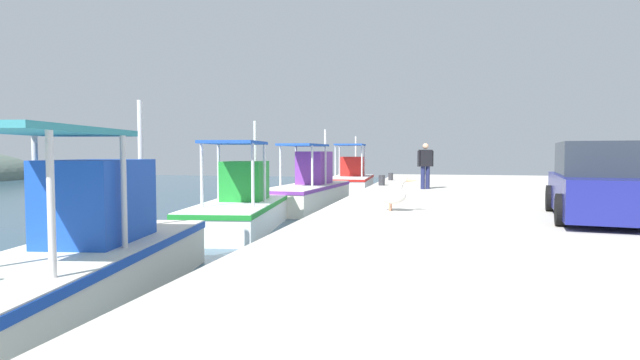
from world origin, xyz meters
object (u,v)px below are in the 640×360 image
(fishing_boat_fourth, at_px, (309,190))
(mooring_bollard_nearest, at_px, (382,180))
(fisherman_standing, at_px, (425,164))
(pelican, at_px, (392,194))
(mooring_bollard_second, at_px, (391,177))
(fishing_boat_second, at_px, (75,260))
(fishing_boat_third, at_px, (240,207))
(fishing_boat_fifth, at_px, (352,180))
(parked_car, at_px, (602,184))

(fishing_boat_fourth, relative_size, mooring_bollard_nearest, 15.03)
(fishing_boat_fourth, bearing_deg, fisherman_standing, -86.75)
(pelican, bearing_deg, fisherman_standing, -4.35)
(mooring_bollard_second, bearing_deg, mooring_bollard_nearest, -180.00)
(fishing_boat_fourth, bearing_deg, fishing_boat_second, 179.98)
(fishing_boat_fourth, distance_m, mooring_bollard_nearest, 3.25)
(fishing_boat_third, xyz_separation_m, fishing_boat_fourth, (5.71, -0.53, 0.09))
(fishing_boat_fifth, bearing_deg, mooring_bollard_nearest, -159.28)
(fisherman_standing, distance_m, parked_car, 8.78)
(fisherman_standing, relative_size, mooring_bollard_nearest, 3.98)
(mooring_bollard_nearest, bearing_deg, fishing_boat_second, 170.08)
(pelican, bearing_deg, fishing_boat_second, 146.22)
(fishing_boat_third, bearing_deg, fishing_boat_fifth, -3.55)
(fishing_boat_fourth, relative_size, pelican, 6.64)
(parked_car, distance_m, mooring_bollard_second, 14.81)
(fishing_boat_fourth, xyz_separation_m, mooring_bollard_nearest, (1.93, -2.60, 0.29))
(fishing_boat_second, bearing_deg, fisherman_standing, -18.46)
(pelican, height_order, mooring_bollard_second, pelican)
(fishing_boat_fourth, bearing_deg, mooring_bollard_nearest, -53.41)
(parked_car, bearing_deg, fisherman_standing, 24.72)
(fishing_boat_fourth, height_order, mooring_bollard_second, fishing_boat_fourth)
(fishing_boat_fourth, relative_size, fishing_boat_fifth, 1.11)
(fishing_boat_fourth, bearing_deg, pelican, -152.00)
(parked_car, height_order, mooring_bollard_second, parked_car)
(mooring_bollard_second, bearing_deg, fishing_boat_third, 165.06)
(fishing_boat_fifth, bearing_deg, fishing_boat_fourth, 177.72)
(fishing_boat_second, distance_m, fishing_boat_fifth, 20.92)
(fishing_boat_third, bearing_deg, fishing_boat_fourth, -5.31)
(parked_car, relative_size, mooring_bollard_nearest, 10.01)
(fishing_boat_fifth, bearing_deg, pelican, -166.95)
(fishing_boat_fifth, distance_m, parked_car, 17.52)
(fishing_boat_fourth, bearing_deg, parked_car, -133.72)
(fishing_boat_fifth, relative_size, mooring_bollard_second, 16.03)
(parked_car, distance_m, mooring_bollard_nearest, 11.10)
(parked_car, bearing_deg, pelican, 83.18)
(mooring_bollard_nearest, bearing_deg, fishing_boat_third, 157.71)
(fishing_boat_third, xyz_separation_m, mooring_bollard_second, (11.73, -3.13, 0.35))
(fishing_boat_second, relative_size, fishing_boat_fifth, 1.13)
(mooring_bollard_nearest, bearing_deg, mooring_bollard_second, 0.00)
(fishing_boat_second, distance_m, parked_car, 9.66)
(parked_car, xyz_separation_m, mooring_bollard_second, (13.75, 5.47, -0.53))
(fisherman_standing, bearing_deg, pelican, 175.65)
(fishing_boat_fourth, distance_m, mooring_bollard_second, 6.57)
(fishing_boat_second, relative_size, fishing_boat_third, 1.13)
(fishing_boat_third, distance_m, fishing_boat_fifth, 13.70)
(fishing_boat_third, relative_size, pelican, 5.97)
(fisherman_standing, relative_size, mooring_bollard_second, 4.71)
(mooring_bollard_second, bearing_deg, fishing_boat_second, 172.19)
(parked_car, bearing_deg, fishing_boat_fourth, 46.28)
(mooring_bollard_nearest, xyz_separation_m, mooring_bollard_second, (4.10, 0.00, -0.03))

